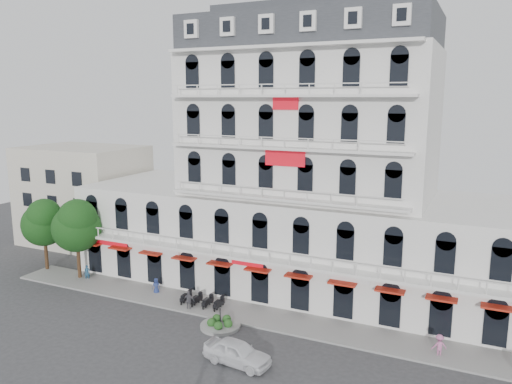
# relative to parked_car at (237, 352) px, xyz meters

# --- Properties ---
(ground) EXTENTS (120.00, 120.00, 0.00)m
(ground) POSITION_rel_parked_car_xyz_m (-0.72, -1.68, -0.82)
(ground) COLOR #38383A
(ground) RESTS_ON ground
(sidewalk) EXTENTS (53.00, 4.00, 0.16)m
(sidewalk) POSITION_rel_parked_car_xyz_m (-0.72, 7.32, -0.74)
(sidewalk) COLOR gray
(sidewalk) RESTS_ON ground
(main_building) EXTENTS (45.00, 15.00, 25.80)m
(main_building) POSITION_rel_parked_car_xyz_m (-0.72, 16.32, 9.14)
(main_building) COLOR silver
(main_building) RESTS_ON ground
(flank_building_west) EXTENTS (14.00, 10.00, 12.00)m
(flank_building_west) POSITION_rel_parked_car_xyz_m (-30.72, 18.32, 5.18)
(flank_building_west) COLOR beige
(flank_building_west) RESTS_ON ground
(traffic_island) EXTENTS (3.20, 3.20, 1.60)m
(traffic_island) POSITION_rel_parked_car_xyz_m (-3.72, 4.32, -0.57)
(traffic_island) COLOR gray
(traffic_island) RESTS_ON ground
(parked_scooter_row) EXTENTS (4.40, 1.80, 1.10)m
(parked_scooter_row) POSITION_rel_parked_car_xyz_m (-7.07, 7.12, -0.82)
(parked_scooter_row) COLOR black
(parked_scooter_row) RESTS_ON ground
(tree_west_outer) EXTENTS (4.50, 4.48, 7.76)m
(tree_west_outer) POSITION_rel_parked_car_xyz_m (-26.66, 8.30, 4.53)
(tree_west_outer) COLOR #382314
(tree_west_outer) RESTS_ON ground
(tree_west_inner) EXTENTS (4.76, 4.76, 8.25)m
(tree_west_inner) POSITION_rel_parked_car_xyz_m (-21.66, 7.80, 4.86)
(tree_west_inner) COLOR #382314
(tree_west_inner) RESTS_ON ground
(parked_car) EXTENTS (5.00, 2.43, 1.65)m
(parked_car) POSITION_rel_parked_car_xyz_m (0.00, 0.00, 0.00)
(parked_car) COLOR white
(parked_car) RESTS_ON ground
(pedestrian_left) EXTENTS (0.86, 0.71, 1.52)m
(pedestrian_left) POSITION_rel_parked_car_xyz_m (-12.40, 7.82, -0.07)
(pedestrian_left) COLOR navy
(pedestrian_left) RESTS_ON ground
(pedestrian_mid) EXTENTS (1.07, 0.56, 1.75)m
(pedestrian_mid) POSITION_rel_parked_car_xyz_m (-7.68, 6.00, 0.05)
(pedestrian_mid) COLOR #58565D
(pedestrian_mid) RESTS_ON ground
(pedestrian_right) EXTENTS (1.23, 1.02, 1.65)m
(pedestrian_right) POSITION_rel_parked_car_xyz_m (12.36, 6.77, 0.00)
(pedestrian_right) COLOR #C2679C
(pedestrian_right) RESTS_ON ground
(pedestrian_far) EXTENTS (0.68, 0.64, 1.56)m
(pedestrian_far) POSITION_rel_parked_car_xyz_m (-20.72, 7.82, -0.04)
(pedestrian_far) COLOR navy
(pedestrian_far) RESTS_ON ground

